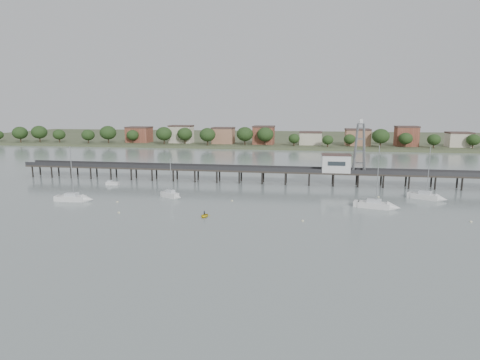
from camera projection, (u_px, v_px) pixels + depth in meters
The scene contains 13 objects.
ground_plane at pixel (199, 250), 64.47m from camera, with size 500.00×500.00×0.00m, color gray.
pier at pixel (252, 171), 122.03m from camera, with size 150.00×5.00×5.50m.
pier_building at pixel (336, 163), 117.38m from camera, with size 8.40×5.40×5.30m.
lattice_tower at pixel (360, 148), 115.52m from camera, with size 3.20×3.20×15.50m.
sailboat_e at pixel (430, 197), 99.76m from camera, with size 8.55×5.91×13.77m.
sailboat_a at pixel (78, 199), 98.25m from camera, with size 8.83×3.29×14.24m.
sailboat_d at pixel (381, 206), 90.94m from camera, with size 9.63×4.79×15.19m.
sailboat_b at pixel (173, 195), 101.62m from camera, with size 6.32×4.54×10.46m.
white_tender at pixel (112, 183), 119.28m from camera, with size 3.86×1.88×1.45m.
yellow_dinghy at pixel (204, 217), 84.10m from camera, with size 2.07×0.60×2.90m, color yellow.
dinghy_occupant at pixel (204, 217), 84.10m from camera, with size 0.39×1.07×0.26m, color black.
mooring_buoys at pixel (267, 208), 91.02m from camera, with size 78.44×26.38×0.39m.
far_shore at pixel (286, 138), 296.73m from camera, with size 500.00×170.00×10.40m.
Camera 1 is at (16.84, -59.51, 22.36)m, focal length 30.00 mm.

